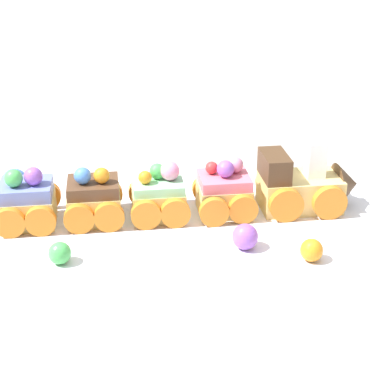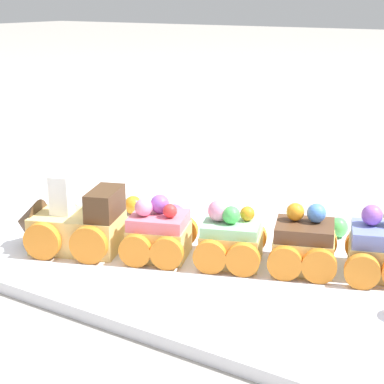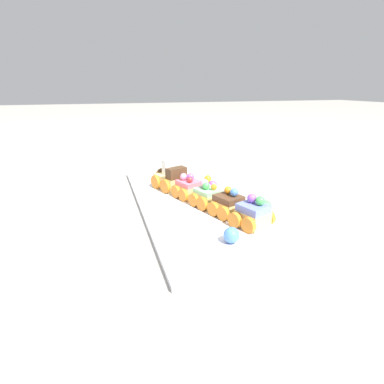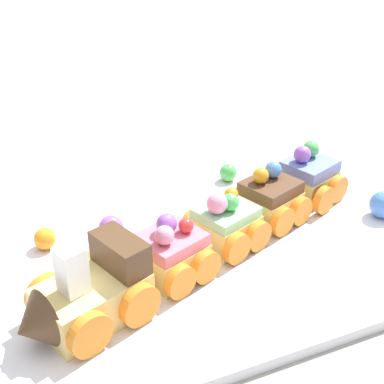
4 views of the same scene
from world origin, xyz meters
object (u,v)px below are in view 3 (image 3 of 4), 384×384
Objects in this scene: cake_car_blueberry at (253,215)px; gumball_orange at (208,179)px; cake_car_mint at (208,196)px; gumball_purple at (213,185)px; gumball_green at (267,205)px; cake_car_strawberry at (189,188)px; cake_car_chocolate at (228,205)px; cake_train_locomotive at (169,179)px; gumball_blue at (231,235)px.

cake_car_blueberry is 0.31m from gumball_orange.
gumball_purple is (0.11, -0.06, -0.01)m from cake_car_mint.
gumball_green is (0.07, -0.07, -0.01)m from cake_car_blueberry.
cake_car_strawberry is at bearing 47.93° from gumball_green.
cake_car_chocolate reaches higher than gumball_purple.
cake_car_strawberry is 0.15m from cake_car_chocolate.
cake_car_blueberry reaches higher than cake_car_strawberry.
gumball_orange is at bearing 14.02° from gumball_green.
cake_car_blueberry reaches higher than cake_car_mint.
cake_car_mint is (-0.16, -0.06, -0.00)m from cake_train_locomotive.
cake_car_chocolate is at bearing -179.90° from cake_train_locomotive.
gumball_orange is (0.01, -0.12, -0.01)m from cake_train_locomotive.
cake_car_blueberry reaches higher than gumball_green.
cake_car_blueberry is 0.09m from gumball_blue.
cake_car_mint is 0.14m from gumball_green.
cake_train_locomotive is 1.44× the size of cake_car_blueberry.
cake_car_chocolate is 0.10m from gumball_green.
gumball_purple is 1.19× the size of gumball_green.
gumball_blue reaches higher than gumball_orange.
cake_car_chocolate is at bearing 170.40° from gumball_purple.
cake_train_locomotive is 5.56× the size of gumball_orange.
gumball_green is (0.12, -0.15, -0.00)m from gumball_blue.
cake_car_strawberry is at bearing 0.02° from cake_car_mint.
cake_car_mint and cake_car_chocolate have the same top height.
cake_car_strawberry is at bearing 1.04° from gumball_blue.
gumball_orange is 0.25m from gumball_green.
cake_train_locomotive reaches higher than cake_car_blueberry.
gumball_green is at bearing -67.42° from cake_car_blueberry.
cake_car_strawberry is 0.09m from gumball_purple.
cake_car_blueberry is 3.86× the size of gumball_orange.
cake_car_chocolate is at bearing -21.35° from gumball_blue.
cake_train_locomotive is at bearing 0.10° from cake_car_chocolate.
gumball_orange is at bearing -23.00° from cake_car_blueberry.
gumball_green is at bearing -165.98° from gumball_orange.
cake_train_locomotive is 0.24m from cake_car_chocolate.
cake_car_blueberry is at bearing -179.83° from cake_car_strawberry.
cake_car_blueberry is (-0.07, -0.03, 0.00)m from cake_car_chocolate.
cake_car_mint is at bearing 0.41° from cake_car_chocolate.
cake_train_locomotive is 0.17m from cake_car_mint.
gumball_orange is at bearing -8.25° from gumball_purple.
gumball_orange is (0.24, -0.04, -0.01)m from cake_car_chocolate.
cake_car_mint is 0.07m from cake_car_chocolate.
cake_car_blueberry is at bearing 179.03° from gumball_purple.
cake_car_strawberry is 0.08m from cake_car_mint.
cake_car_blueberry is 0.24m from gumball_purple.
gumball_green is (-0.23, -0.19, -0.01)m from cake_train_locomotive.
cake_car_blueberry is at bearing -53.89° from gumball_blue.
gumball_blue is 1.15× the size of gumball_purple.
gumball_blue is (-0.19, 0.02, -0.01)m from cake_car_mint.
cake_car_strawberry is 3.30× the size of gumball_purple.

